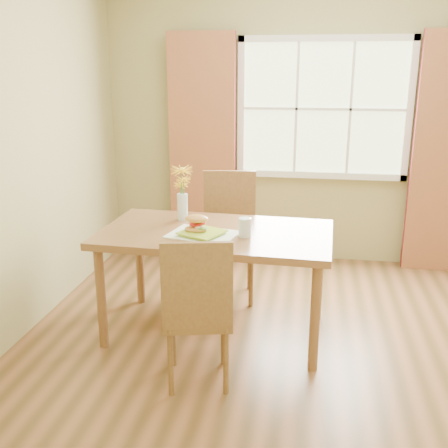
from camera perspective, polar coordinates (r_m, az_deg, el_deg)
name	(u,v)px	position (r m, az deg, el deg)	size (l,w,h in m)	color
room	(327,157)	(3.29, 11.11, 7.18)	(4.24, 3.84, 2.74)	brown
window	(323,109)	(5.13, 10.75, 12.20)	(1.62, 0.06, 1.32)	beige
curtain_left	(202,150)	(5.19, -2.38, 8.08)	(0.65, 0.08, 2.20)	maroon
dining_table	(216,242)	(3.68, -0.90, -1.94)	(1.64, 0.97, 0.78)	brown
chair_near	(198,307)	(3.11, -2.90, -9.03)	(0.48, 0.48, 0.97)	brown
chair_far	(229,229)	(4.39, 0.59, -0.54)	(0.50, 0.50, 1.05)	brown
placemat	(203,234)	(3.57, -2.32, -1.13)	(0.45, 0.33, 0.01)	silver
plate	(202,234)	(3.56, -2.38, -1.06)	(0.26, 0.26, 0.01)	#9DC731
croissant_sandwich	(196,224)	(3.55, -3.02, 0.03)	(0.17, 0.11, 0.12)	#EFA351
water_glass	(245,228)	(3.52, 2.28, -0.43)	(0.09, 0.09, 0.13)	silver
flower_vase	(182,188)	(3.88, -4.58, 3.96)	(0.17, 0.17, 0.41)	silver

